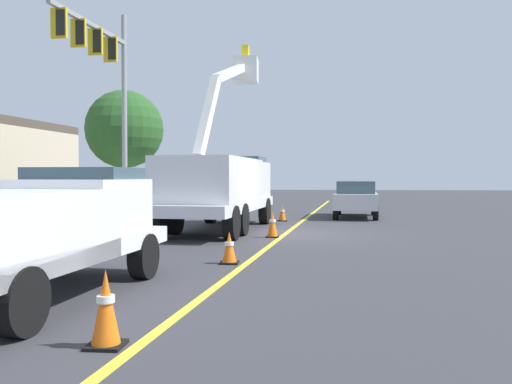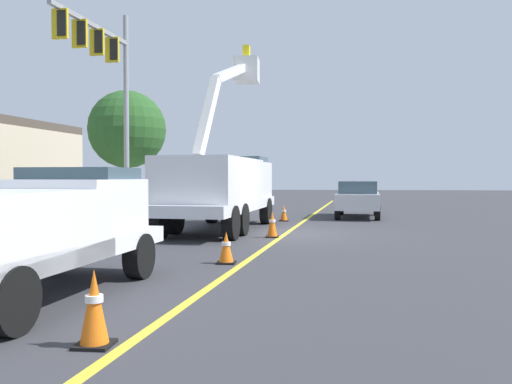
{
  "view_description": "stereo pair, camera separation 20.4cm",
  "coord_description": "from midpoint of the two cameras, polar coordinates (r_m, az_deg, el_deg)",
  "views": [
    {
      "loc": [
        -17.8,
        -0.56,
        1.9
      ],
      "look_at": [
        -0.4,
        0.94,
        1.4
      ],
      "focal_mm": 37.83,
      "sensor_mm": 36.0,
      "label": 1
    },
    {
      "loc": [
        -17.78,
        -0.76,
        1.9
      ],
      "look_at": [
        -0.4,
        0.94,
        1.4
      ],
      "focal_mm": 37.83,
      "sensor_mm": 36.0,
      "label": 2
    }
  ],
  "objects": [
    {
      "name": "passing_minivan",
      "position": [
        25.58,
        10.97,
        -0.47
      ],
      "size": [
        4.97,
        2.4,
        1.69
      ],
      "color": "silver",
      "rests_on": "ground"
    },
    {
      "name": "lane_centre_stripe",
      "position": [
        17.9,
        3.47,
        -4.44
      ],
      "size": [
        49.74,
        5.43,
        0.01
      ],
      "primitive_type": "cube",
      "rotation": [
        0.0,
        0.0,
        -0.11
      ],
      "color": "yellow",
      "rests_on": "ground"
    },
    {
      "name": "traffic_cone_trailing",
      "position": [
        23.02,
        3.22,
        -2.24
      ],
      "size": [
        0.4,
        0.4,
        0.7
      ],
      "color": "black",
      "rests_on": "ground"
    },
    {
      "name": "street_tree_right",
      "position": [
        28.69,
        -13.28,
        6.44
      ],
      "size": [
        3.98,
        3.98,
        6.33
      ],
      "color": "brown",
      "rests_on": "ground"
    },
    {
      "name": "service_pickup_truck",
      "position": [
        9.02,
        -22.05,
        -3.44
      ],
      "size": [
        5.79,
        2.68,
        2.06
      ],
      "color": "white",
      "rests_on": "ground"
    },
    {
      "name": "traffic_cone_mid_front",
      "position": [
        11.82,
        -2.68,
        -5.93
      ],
      "size": [
        0.4,
        0.4,
        0.7
      ],
      "color": "black",
      "rests_on": "ground"
    },
    {
      "name": "traffic_signal_mast",
      "position": [
        22.36,
        -15.31,
        12.18
      ],
      "size": [
        5.72,
        0.97,
        8.71
      ],
      "color": "gray",
      "rests_on": "ground"
    },
    {
      "name": "traffic_cone_leading",
      "position": [
        6.38,
        -15.84,
        -11.75
      ],
      "size": [
        0.4,
        0.4,
        0.87
      ],
      "color": "black",
      "rests_on": "ground"
    },
    {
      "name": "sidewalk_far_side",
      "position": [
        20.83,
        -20.18,
        -3.53
      ],
      "size": [
        60.05,
        9.9,
        0.12
      ],
      "primitive_type": "cube",
      "rotation": [
        0.0,
        0.0,
        -0.11
      ],
      "color": "#B2ADA3",
      "rests_on": "ground"
    },
    {
      "name": "utility_bucket_truck",
      "position": [
        19.19,
        -3.37,
        0.75
      ],
      "size": [
        8.42,
        3.35,
        6.74
      ],
      "color": "white",
      "rests_on": "ground"
    },
    {
      "name": "ground",
      "position": [
        17.9,
        3.47,
        -4.46
      ],
      "size": [
        120.0,
        120.0,
        0.0
      ],
      "primitive_type": "plane",
      "color": "#38383D"
    },
    {
      "name": "traffic_cone_mid_rear",
      "position": [
        16.85,
        2.08,
        -3.44
      ],
      "size": [
        0.4,
        0.4,
        0.83
      ],
      "color": "black",
      "rests_on": "ground"
    }
  ]
}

